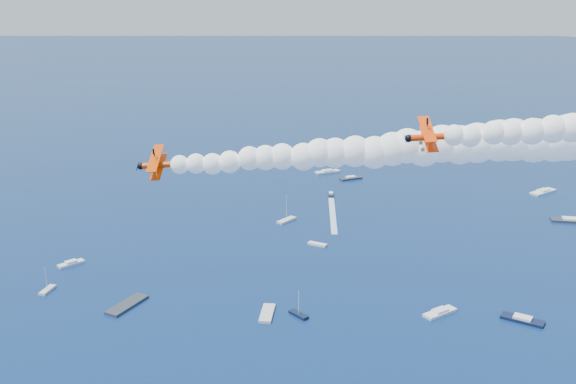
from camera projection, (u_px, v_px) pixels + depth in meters
The scene contains 5 objects.
biplane_lead at pixel (431, 137), 90.14m from camera, with size 6.67×7.48×4.51m, color #FF3C05, non-canonical shape.
biplane_trail at pixel (160, 165), 100.29m from camera, with size 6.64×7.45×4.49m, color #E64104, non-canonical shape.
smoke_trail_trail at pixel (372, 151), 98.73m from camera, with size 52.35×41.43×11.65m, color white, non-canonical shape.
spectator_boats at pixel (489, 280), 182.16m from camera, with size 215.72×189.01×0.70m.
boat_wakes at pixel (556, 345), 150.19m from camera, with size 193.87×115.47×0.04m.
Camera 1 is at (56.73, -46.30, 77.73)m, focal length 41.88 mm.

